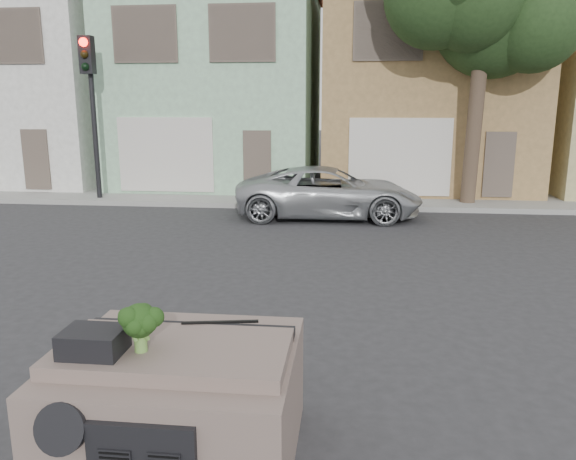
# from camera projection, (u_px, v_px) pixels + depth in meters

# --- Properties ---
(ground_plane) EXTENTS (120.00, 120.00, 0.00)m
(ground_plane) POSITION_uv_depth(u_px,v_px,m) (245.00, 326.00, 7.93)
(ground_plane) COLOR #303033
(ground_plane) RESTS_ON ground
(sidewalk) EXTENTS (40.00, 3.00, 0.15)m
(sidewalk) POSITION_uv_depth(u_px,v_px,m) (305.00, 199.00, 18.09)
(sidewalk) COLOR gray
(sidewalk) RESTS_ON ground
(townhouse_white) EXTENTS (7.20, 8.20, 7.55)m
(townhouse_white) POSITION_uv_depth(u_px,v_px,m) (39.00, 86.00, 22.34)
(townhouse_white) COLOR silver
(townhouse_white) RESTS_ON ground
(townhouse_mint) EXTENTS (7.20, 8.20, 7.55)m
(townhouse_mint) POSITION_uv_depth(u_px,v_px,m) (223.00, 85.00, 21.53)
(townhouse_mint) COLOR #99C9A2
(townhouse_mint) RESTS_ON ground
(townhouse_tan) EXTENTS (7.20, 8.20, 7.55)m
(townhouse_tan) POSITION_uv_depth(u_px,v_px,m) (422.00, 84.00, 20.73)
(townhouse_tan) COLOR #9C7A4A
(townhouse_tan) RESTS_ON ground
(silver_pickup) EXTENTS (5.09, 2.47, 1.40)m
(silver_pickup) POSITION_uv_depth(u_px,v_px,m) (329.00, 217.00, 15.54)
(silver_pickup) COLOR #AEB1B5
(silver_pickup) RESTS_ON ground
(traffic_signal) EXTENTS (0.40, 0.40, 5.10)m
(traffic_signal) POSITION_uv_depth(u_px,v_px,m) (93.00, 121.00, 17.28)
(traffic_signal) COLOR black
(traffic_signal) RESTS_ON ground
(tree_near) EXTENTS (4.40, 4.00, 8.50)m
(tree_near) POSITION_uv_depth(u_px,v_px,m) (479.00, 61.00, 15.96)
(tree_near) COLOR #203718
(tree_near) RESTS_ON ground
(car_dashboard) EXTENTS (2.00, 1.80, 1.12)m
(car_dashboard) POSITION_uv_depth(u_px,v_px,m) (181.00, 399.00, 4.90)
(car_dashboard) COLOR #746158
(car_dashboard) RESTS_ON ground
(instrument_hump) EXTENTS (0.48, 0.38, 0.20)m
(instrument_hump) POSITION_uv_depth(u_px,v_px,m) (93.00, 342.00, 4.48)
(instrument_hump) COLOR black
(instrument_hump) RESTS_ON car_dashboard
(wiper_arm) EXTENTS (0.69, 0.15, 0.02)m
(wiper_arm) POSITION_uv_depth(u_px,v_px,m) (220.00, 322.00, 5.11)
(wiper_arm) COLOR black
(wiper_arm) RESTS_ON car_dashboard
(broccoli) EXTENTS (0.46, 0.46, 0.41)m
(broccoli) POSITION_uv_depth(u_px,v_px,m) (140.00, 327.00, 4.49)
(broccoli) COLOR #18330F
(broccoli) RESTS_ON car_dashboard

